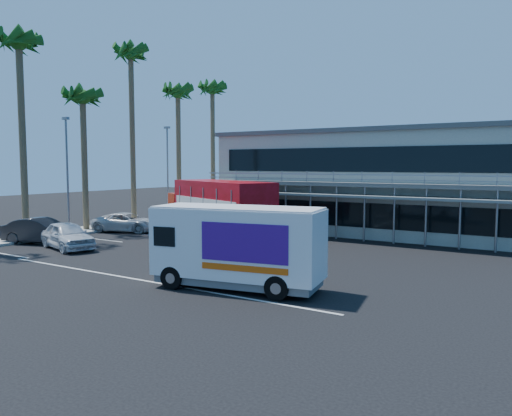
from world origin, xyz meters
The scene contains 17 objects.
ground centered at (0.00, 0.00, 0.00)m, with size 120.00×120.00×0.00m, color black.
building centered at (3.00, 14.94, 3.66)m, with size 22.40×12.00×7.30m.
curb_strip centered at (-15.00, 6.00, 0.08)m, with size 3.00×32.00×0.16m, color #A5A399.
palm_b centered at (-15.30, -1.50, 11.92)m, with size 2.80×2.80×13.75m.
palm_c centered at (-14.90, 3.00, 9.21)m, with size 2.80×2.80×10.75m.
palm_d centered at (-15.20, 8.00, 12.80)m, with size 2.80×2.80×14.75m.
palm_e centered at (-14.70, 13.00, 10.57)m, with size 2.80×2.80×12.25m.
palm_f centered at (-15.10, 18.50, 11.47)m, with size 2.80×2.80×13.25m.
light_pole_near centered at (-14.20, 1.00, 4.50)m, with size 0.50×0.25×8.09m.
light_pole_far centered at (-14.20, 11.00, 4.50)m, with size 0.50×0.25×8.09m.
red_truck centered at (-4.71, 5.32, 2.10)m, with size 11.41×6.97×3.81m.
white_van centered at (4.12, -5.00, 1.72)m, with size 6.95×3.46×3.25m.
parked_car_a centered at (-9.50, -2.64, 0.79)m, with size 1.86×4.61×1.57m, color silver.
parked_car_b centered at (-12.50, -2.26, 0.79)m, with size 1.68×4.81×1.58m, color black.
parked_car_c centered at (-12.15, 4.40, 0.69)m, with size 2.29×4.96×1.38m, color #BBBBBD.
parked_car_d centered at (-9.50, 7.60, 0.74)m, with size 2.07×5.10×1.48m, color #2D343C.
parked_car_e centered at (-9.50, 8.28, 0.85)m, with size 2.02×5.02×1.71m, color slate.
Camera 1 is at (15.12, -20.85, 4.88)m, focal length 35.00 mm.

